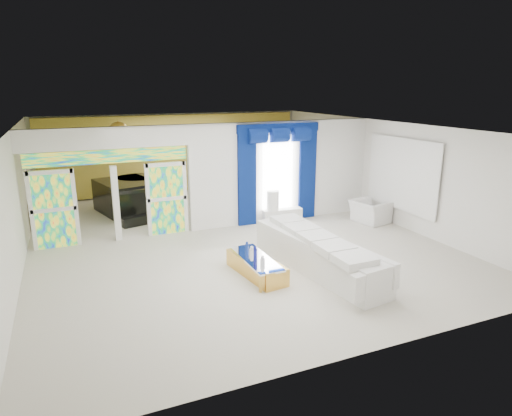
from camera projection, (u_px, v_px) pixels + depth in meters
name	position (u px, v px, depth m)	size (l,w,h in m)	color
floor	(229.00, 237.00, 12.17)	(12.00, 12.00, 0.00)	#B7AF9E
dividing_wall	(284.00, 171.00, 13.47)	(5.70, 0.18, 3.00)	white
dividing_header	(107.00, 138.00, 11.25)	(4.30, 0.18, 0.55)	white
stained_panel_left	(54.00, 210.00, 11.16)	(0.95, 0.04, 2.00)	#994C3F
stained_panel_right	(167.00, 199.00, 12.25)	(0.95, 0.04, 2.00)	#994C3F
stained_transom	(109.00, 157.00, 11.38)	(4.00, 0.05, 0.35)	#994C3F
window_pane	(278.00, 174.00, 13.30)	(1.00, 0.02, 2.30)	white
blue_drape_left	(247.00, 179.00, 12.91)	(0.55, 0.10, 2.80)	#030E45
blue_drape_right	(307.00, 173.00, 13.67)	(0.55, 0.10, 2.80)	#030E45
blue_pelmet	(279.00, 128.00, 12.91)	(2.60, 0.12, 0.25)	#030E45
wall_mirror	(402.00, 174.00, 12.75)	(0.04, 2.70, 1.90)	white
gold_curtains	(176.00, 154.00, 17.00)	(9.70, 0.12, 2.90)	#AD8E29
white_sofa	(317.00, 255.00, 9.89)	(0.82, 3.85, 0.73)	silver
coffee_table	(256.00, 267.00, 9.69)	(0.57, 1.72, 0.38)	gold
console_table	(282.00, 215.00, 13.54)	(1.22, 0.38, 0.41)	white
table_lamp	(273.00, 200.00, 13.29)	(0.36, 0.36, 0.58)	white
armchair	(370.00, 212.00, 13.44)	(1.03, 0.90, 0.67)	silver
grand_piano	(127.00, 196.00, 14.50)	(1.56, 2.05, 1.04)	black
piano_bench	(136.00, 221.00, 13.18)	(0.83, 0.32, 0.28)	black
tv_console	(44.00, 214.00, 12.84)	(0.59, 0.54, 0.86)	tan
chandelier	(119.00, 131.00, 13.61)	(0.60, 0.60, 0.60)	gold
decanters	(254.00, 254.00, 9.66)	(0.16, 0.94, 0.26)	white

